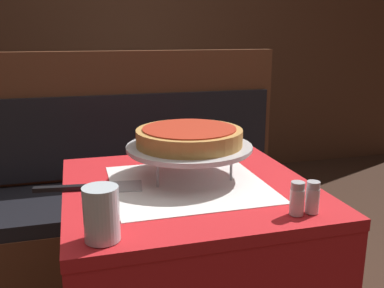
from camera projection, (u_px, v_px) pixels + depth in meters
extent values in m
cube|color=red|center=(188.00, 189.00, 1.23)|extent=(0.70, 0.70, 0.03)
cube|color=white|center=(188.00, 184.00, 1.23)|extent=(0.43, 0.43, 0.00)
cube|color=red|center=(188.00, 220.00, 1.26)|extent=(0.69, 0.69, 0.16)
cube|color=#4C331E|center=(82.00, 265.00, 1.53)|extent=(0.05, 0.05, 0.71)
cube|color=#4C331E|center=(244.00, 243.00, 1.70)|extent=(0.05, 0.05, 0.71)
cube|color=beige|center=(148.00, 99.00, 2.88)|extent=(0.78, 0.78, 0.03)
cube|color=white|center=(148.00, 97.00, 2.87)|extent=(0.49, 0.49, 0.00)
cube|color=beige|center=(148.00, 110.00, 2.89)|extent=(0.78, 0.78, 0.11)
cube|color=#4C331E|center=(100.00, 172.00, 2.55)|extent=(0.05, 0.05, 0.72)
cube|color=#4C331E|center=(214.00, 163.00, 2.73)|extent=(0.05, 0.05, 0.72)
cube|color=#4C331E|center=(94.00, 144.00, 3.21)|extent=(0.05, 0.05, 0.72)
cube|color=#4C331E|center=(186.00, 137.00, 3.40)|extent=(0.05, 0.05, 0.72)
cube|color=brown|center=(128.00, 244.00, 2.00)|extent=(1.60, 0.54, 0.41)
cube|color=black|center=(126.00, 197.00, 1.94)|extent=(1.56, 0.53, 0.06)
cube|color=brown|center=(117.00, 115.00, 2.08)|extent=(1.60, 0.06, 0.61)
cube|color=black|center=(119.00, 135.00, 2.06)|extent=(1.53, 0.02, 0.39)
cube|color=#4C2D1E|center=(109.00, 28.00, 3.26)|extent=(6.00, 0.04, 2.40)
cylinder|color=#ADADB2|center=(179.00, 152.00, 1.39)|extent=(0.01, 0.01, 0.08)
cylinder|color=#ADADB2|center=(157.00, 173.00, 1.19)|extent=(0.01, 0.01, 0.08)
cylinder|color=#ADADB2|center=(231.00, 167.00, 1.24)|extent=(0.01, 0.01, 0.08)
cylinder|color=#ADADB2|center=(189.00, 151.00, 1.26)|extent=(0.25, 0.25, 0.01)
cylinder|color=silver|center=(189.00, 149.00, 1.26)|extent=(0.36, 0.36, 0.01)
cylinder|color=silver|center=(189.00, 147.00, 1.26)|extent=(0.37, 0.37, 0.01)
cylinder|color=#C68E47|center=(189.00, 137.00, 1.25)|extent=(0.31, 0.31, 0.05)
cylinder|color=red|center=(189.00, 129.00, 1.25)|extent=(0.27, 0.27, 0.01)
cube|color=#BCBCC1|center=(124.00, 186.00, 1.20)|extent=(0.11, 0.10, 0.00)
cube|color=black|center=(70.00, 188.00, 1.17)|extent=(0.20, 0.04, 0.01)
cylinder|color=silver|center=(101.00, 214.00, 0.88)|extent=(0.08, 0.08, 0.12)
cylinder|color=silver|center=(297.00, 202.00, 1.01)|extent=(0.03, 0.03, 0.06)
cylinder|color=#B7B7BC|center=(298.00, 186.00, 1.00)|extent=(0.03, 0.03, 0.02)
cylinder|color=silver|center=(312.00, 200.00, 1.02)|extent=(0.03, 0.03, 0.06)
cylinder|color=#B7B7BC|center=(313.00, 185.00, 1.01)|extent=(0.03, 0.03, 0.02)
cube|color=#B2B2B7|center=(202.00, 140.00, 1.53)|extent=(0.10, 0.05, 0.09)
cube|color=black|center=(160.00, 92.00, 2.99)|extent=(0.12, 0.12, 0.03)
cylinder|color=black|center=(159.00, 79.00, 2.96)|extent=(0.01, 0.01, 0.15)
cylinder|color=#99194C|center=(158.00, 81.00, 3.00)|extent=(0.04, 0.04, 0.11)
cylinder|color=white|center=(161.00, 82.00, 2.94)|extent=(0.04, 0.04, 0.11)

